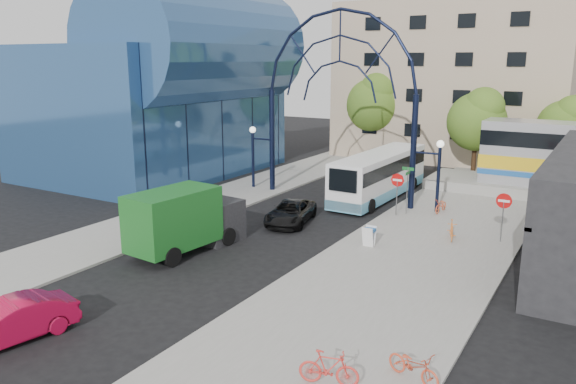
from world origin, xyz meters
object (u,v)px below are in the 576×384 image
Objects in this scene: do_not_enter_sign at (504,206)px; green_truck at (186,220)px; bike_near_b at (452,230)px; stop_sign at (397,184)px; bike_far_b at (329,368)px; street_name_sign at (408,180)px; tree_north_c at (567,125)px; bike_far_a at (414,366)px; bike_near_a at (441,205)px; black_suv at (290,212)px; gateway_arch at (339,67)px; tree_north_a at (478,118)px; red_sedan at (10,322)px; sandwich_board at (369,234)px; city_bus at (380,174)px; tree_north_b at (376,101)px.

do_not_enter_sign is 0.39× the size of green_truck.
bike_near_b is (10.63, 7.83, -0.94)m from green_truck.
bike_far_b is at bearing -75.86° from stop_sign.
do_not_enter_sign is 1.44× the size of bike_far_b.
street_name_sign reaches higher than bike_far_b.
tree_north_c is 3.73× the size of bike_far_a.
black_suv is at bearing -132.42° from bike_near_a.
street_name_sign is 13.37m from green_truck.
do_not_enter_sign is 0.38× the size of tree_north_c.
tree_north_a is (6.12, 11.93, -3.95)m from gateway_arch.
red_sedan is 12.85m from bike_far_a.
gateway_arch is 13.80× the size of sandwich_board.
green_truck reaches higher than stop_sign.
bike_near_b is at bearing 41.97° from green_truck.
city_bus is 8.54m from black_suv.
stop_sign is at bearing 127.06° from bike_near_b.
city_bus is (-9.98, -11.89, -2.71)m from tree_north_c.
sandwich_board is 8.86m from green_truck.
do_not_enter_sign is 1.53× the size of bike_near_b.
red_sedan is (-6.09, -21.20, -1.44)m from street_name_sign.
do_not_enter_sign reaches higher than bike_near_a.
tree_north_c is at bearing -20.54° from bike_far_b.
street_name_sign is 0.62× the size of black_suv.
sandwich_board is 10.67m from city_bus.
black_suv is at bearing -102.37° from city_bus.
street_name_sign is at bearing 93.46° from sandwich_board.
bike_far_a is 1.01× the size of bike_far_b.
stop_sign is at bearing 97.57° from sandwich_board.
tree_north_b is 4.60× the size of bike_far_a.
street_name_sign is at bearing 86.38° from red_sedan.
do_not_enter_sign is at bearing -19.99° from gateway_arch.
gateway_arch is 7.92× the size of bike_far_b.
tree_north_c reaches higher than do_not_enter_sign.
bike_near_b is at bearing -4.79° from black_suv.
gateway_arch reaches higher than black_suv.
gateway_arch is 8.66× the size of bike_near_a.
bike_near_a is (7.76, 22.60, -0.16)m from red_sedan.
street_name_sign is 18.87m from bike_far_b.
black_suv reaches higher than sandwich_board.
do_not_enter_sign is at bearing -21.96° from bike_far_b.
city_bus is (-3.06, 3.43, -0.56)m from street_name_sign.
bike_near_b is (8.67, 1.31, -0.02)m from black_suv.
tree_north_a reaches higher than bike_far_b.
tree_north_a is at bearing 58.30° from black_suv.
tree_north_a is (1.32, 13.93, 2.61)m from stop_sign.
bike_far_b reaches higher than bike_far_a.
tree_north_c is 34.00m from bike_far_b.
street_name_sign is at bearing 30.03° from black_suv.
sandwich_board is at bearing -106.55° from tree_north_c.
stop_sign is 0.60× the size of red_sedan.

